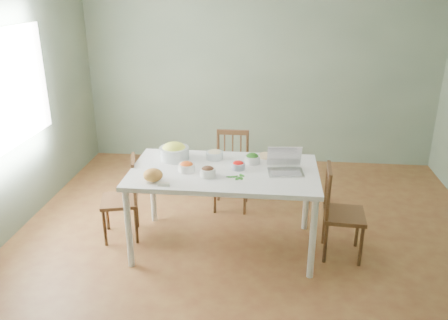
# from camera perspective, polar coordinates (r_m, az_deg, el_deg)

# --- Properties ---
(floor) EXTENTS (5.00, 5.00, 0.00)m
(floor) POSITION_cam_1_polar(r_m,az_deg,el_deg) (4.73, 3.04, -10.85)
(floor) COLOR brown
(floor) RESTS_ON ground
(wall_back) EXTENTS (5.00, 0.00, 2.70)m
(wall_back) POSITION_cam_1_polar(r_m,az_deg,el_deg) (6.61, 4.51, 11.12)
(wall_back) COLOR gray
(wall_back) RESTS_ON ground
(wall_front) EXTENTS (5.00, 0.00, 2.70)m
(wall_front) POSITION_cam_1_polar(r_m,az_deg,el_deg) (1.91, -0.54, -16.44)
(wall_front) COLOR gray
(wall_front) RESTS_ON ground
(window_left) EXTENTS (0.04, 1.60, 1.20)m
(window_left) POSITION_cam_1_polar(r_m,az_deg,el_deg) (5.15, -25.38, 7.92)
(window_left) COLOR white
(window_left) RESTS_ON ground
(dining_table) EXTENTS (1.79, 1.01, 0.84)m
(dining_table) POSITION_cam_1_polar(r_m,az_deg,el_deg) (4.55, 0.00, -6.11)
(dining_table) COLOR white
(dining_table) RESTS_ON floor
(chair_far) EXTENTS (0.40, 0.39, 0.91)m
(chair_far) POSITION_cam_1_polar(r_m,az_deg,el_deg) (5.31, 0.89, -1.48)
(chair_far) COLOR #372410
(chair_far) RESTS_ON floor
(chair_left) EXTENTS (0.46, 0.47, 0.87)m
(chair_left) POSITION_cam_1_polar(r_m,az_deg,el_deg) (4.83, -12.90, -4.73)
(chair_left) COLOR #372410
(chair_left) RESTS_ON floor
(chair_right) EXTENTS (0.41, 0.43, 0.91)m
(chair_right) POSITION_cam_1_polar(r_m,az_deg,el_deg) (4.55, 14.76, -6.38)
(chair_right) COLOR #372410
(chair_right) RESTS_ON floor
(bread_boule) EXTENTS (0.22, 0.22, 0.11)m
(bread_boule) POSITION_cam_1_polar(r_m,az_deg,el_deg) (4.16, -8.84, -1.87)
(bread_boule) COLOR #B07537
(bread_boule) RESTS_ON dining_table
(butter_stick) EXTENTS (0.11, 0.04, 0.03)m
(butter_stick) POSITION_cam_1_polar(r_m,az_deg,el_deg) (4.06, -7.54, -3.02)
(butter_stick) COLOR silver
(butter_stick) RESTS_ON dining_table
(bowl_squash) EXTENTS (0.37, 0.37, 0.17)m
(bowl_squash) POSITION_cam_1_polar(r_m,az_deg,el_deg) (4.63, -6.22, 1.09)
(bowl_squash) COLOR #E4F247
(bowl_squash) RESTS_ON dining_table
(bowl_carrot) EXTENTS (0.19, 0.19, 0.09)m
(bowl_carrot) POSITION_cam_1_polar(r_m,az_deg,el_deg) (4.34, -4.69, -0.82)
(bowl_carrot) COLOR orange
(bowl_carrot) RESTS_ON dining_table
(bowl_onion) EXTENTS (0.19, 0.19, 0.09)m
(bowl_onion) POSITION_cam_1_polar(r_m,az_deg,el_deg) (4.63, -1.20, 0.71)
(bowl_onion) COLOR beige
(bowl_onion) RESTS_ON dining_table
(bowl_mushroom) EXTENTS (0.19, 0.19, 0.09)m
(bowl_mushroom) POSITION_cam_1_polar(r_m,az_deg,el_deg) (4.21, -2.05, -1.44)
(bowl_mushroom) COLOR black
(bowl_mushroom) RESTS_ON dining_table
(bowl_redpep) EXTENTS (0.17, 0.17, 0.08)m
(bowl_redpep) POSITION_cam_1_polar(r_m,az_deg,el_deg) (4.38, 1.77, -0.65)
(bowl_redpep) COLOR red
(bowl_redpep) RESTS_ON dining_table
(bowl_broccoli) EXTENTS (0.16, 0.16, 0.10)m
(bowl_broccoli) POSITION_cam_1_polar(r_m,az_deg,el_deg) (4.53, 3.54, 0.22)
(bowl_broccoli) COLOR black
(bowl_broccoli) RESTS_ON dining_table
(flatbread) EXTENTS (0.20, 0.20, 0.02)m
(flatbread) POSITION_cam_1_polar(r_m,az_deg,el_deg) (4.72, 5.44, 0.53)
(flatbread) COLOR #D0B680
(flatbread) RESTS_ON dining_table
(basil_bunch) EXTENTS (0.19, 0.19, 0.02)m
(basil_bunch) POSITION_cam_1_polar(r_m,az_deg,el_deg) (4.20, 1.41, -2.03)
(basil_bunch) COLOR #29732F
(basil_bunch) RESTS_ON dining_table
(laptop) EXTENTS (0.36, 0.33, 0.22)m
(laptop) POSITION_cam_1_polar(r_m,az_deg,el_deg) (4.29, 7.76, -0.30)
(laptop) COLOR silver
(laptop) RESTS_ON dining_table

